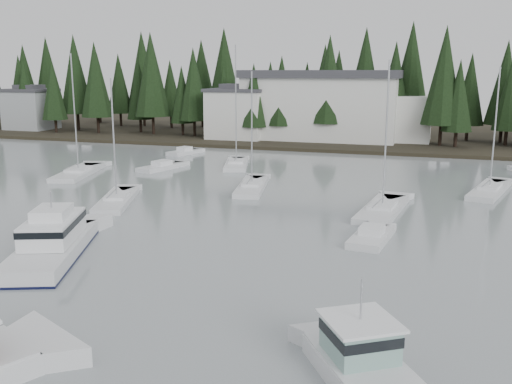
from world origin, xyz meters
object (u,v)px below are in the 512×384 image
at_px(sailboat_4, 117,202).
at_px(runabout_1, 371,239).
at_px(sailboat_9, 79,174).
at_px(sailboat_10, 252,188).
at_px(harbor_inn, 334,106).
at_px(sailboat_3, 382,211).
at_px(lobster_boat_teal, 373,379).
at_px(sailboat_6, 236,165).
at_px(sailboat_1, 489,192).
at_px(runabout_4, 162,168).
at_px(runabout_3, 185,153).
at_px(house_far_west, 31,108).
at_px(house_west, 238,113).
at_px(cabin_cruiser_center, 53,245).

height_order(sailboat_4, runabout_1, sailboat_4).
bearing_deg(sailboat_9, runabout_1, -129.51).
distance_m(sailboat_4, sailboat_10, 13.15).
relative_size(harbor_inn, sailboat_3, 2.32).
bearing_deg(harbor_inn, sailboat_4, -101.81).
bearing_deg(lobster_boat_teal, sailboat_6, -7.66).
bearing_deg(sailboat_9, sailboat_10, -109.38).
xyz_separation_m(sailboat_1, runabout_4, (-35.63, 2.31, 0.07)).
relative_size(sailboat_10, runabout_3, 2.07).
relative_size(house_far_west, sailboat_6, 0.57).
height_order(sailboat_10, runabout_3, sailboat_10).
bearing_deg(sailboat_4, sailboat_3, -100.60).
bearing_deg(runabout_4, sailboat_6, -44.01).
height_order(harbor_inn, sailboat_10, harbor_inn).
bearing_deg(runabout_3, sailboat_10, -122.95).
bearing_deg(sailboat_1, sailboat_9, 109.36).
height_order(house_west, runabout_3, house_west).
bearing_deg(sailboat_1, runabout_4, 100.56).
bearing_deg(sailboat_6, house_west, 2.65).
relative_size(house_west, harbor_inn, 0.32).
relative_size(sailboat_6, sailboat_9, 1.08).
height_order(sailboat_3, sailboat_4, sailboat_3).
height_order(sailboat_1, runabout_4, sailboat_1).
distance_m(sailboat_1, runabout_1, 21.11).
distance_m(house_west, lobster_boat_teal, 74.89).
distance_m(house_west, sailboat_10, 38.86).
xyz_separation_m(harbor_inn, cabin_cruiser_center, (-6.03, -62.47, -5.07)).
bearing_deg(harbor_inn, house_far_west, -178.65).
bearing_deg(runabout_1, sailboat_9, 72.10).
bearing_deg(sailboat_10, lobster_boat_teal, -166.00).
distance_m(sailboat_4, runabout_1, 23.04).
relative_size(house_west, house_far_west, 1.13).
height_order(house_west, harbor_inn, harbor_inn).
bearing_deg(runabout_1, sailboat_3, 7.09).
bearing_deg(cabin_cruiser_center, lobster_boat_teal, -135.79).
height_order(sailboat_3, sailboat_6, sailboat_6).
distance_m(sailboat_3, runabout_4, 29.82).
distance_m(sailboat_6, runabout_3, 12.63).
height_order(sailboat_6, runabout_4, sailboat_6).
relative_size(sailboat_9, runabout_1, 2.39).
xyz_separation_m(harbor_inn, runabout_1, (12.46, -53.01, -5.64)).
distance_m(house_far_west, sailboat_3, 81.94).
height_order(harbor_inn, sailboat_6, sailboat_6).
xyz_separation_m(sailboat_3, runabout_4, (-26.75, 13.17, 0.07)).
height_order(cabin_cruiser_center, runabout_4, cabin_cruiser_center).
bearing_deg(cabin_cruiser_center, sailboat_10, -34.17).
xyz_separation_m(sailboat_3, runabout_1, (0.09, -8.33, 0.07)).
height_order(house_far_west, runabout_1, house_far_west).
xyz_separation_m(sailboat_9, runabout_4, (7.15, 6.12, 0.07)).
xyz_separation_m(sailboat_9, runabout_3, (4.48, 18.15, 0.07)).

